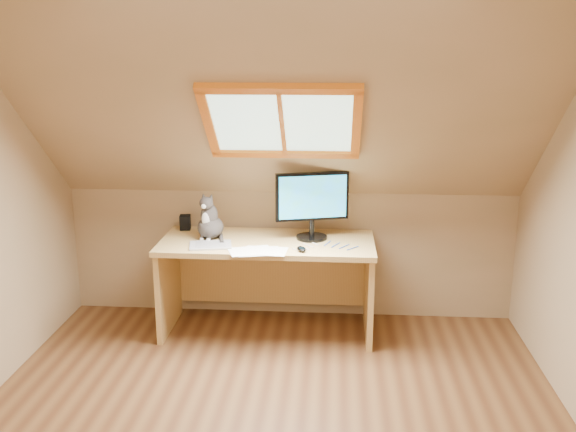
{
  "coord_description": "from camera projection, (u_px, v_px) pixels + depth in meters",
  "views": [
    {
      "loc": [
        0.35,
        -3.1,
        2.08
      ],
      "look_at": [
        0.04,
        1.0,
        1.01
      ],
      "focal_mm": 40.0,
      "sensor_mm": 36.0,
      "label": 1
    }
  ],
  "objects": [
    {
      "name": "monitor",
      "position": [
        312.0,
        201.0,
        4.68
      ],
      "size": [
        0.53,
        0.23,
        0.5
      ],
      "color": "black",
      "rests_on": "desk"
    },
    {
      "name": "cat",
      "position": [
        210.0,
        222.0,
        4.73
      ],
      "size": [
        0.25,
        0.28,
        0.35
      ],
      "color": "#4B4542",
      "rests_on": "desk"
    },
    {
      "name": "cables",
      "position": [
        327.0,
        246.0,
        4.56
      ],
      "size": [
        0.51,
        0.26,
        0.01
      ],
      "color": "silver",
      "rests_on": "desk"
    },
    {
      "name": "mouse",
      "position": [
        301.0,
        249.0,
        4.45
      ],
      "size": [
        0.09,
        0.12,
        0.03
      ],
      "primitive_type": "ellipsoid",
      "rotation": [
        0.0,
        0.0,
        0.4
      ],
      "color": "black",
      "rests_on": "desk"
    },
    {
      "name": "desk",
      "position": [
        268.0,
        266.0,
        4.83
      ],
      "size": [
        1.57,
        0.69,
        0.72
      ],
      "color": "tan",
      "rests_on": "ground"
    },
    {
      "name": "room_shell",
      "position": [
        263.0,
        188.0,
        3.09
      ],
      "size": [
        3.52,
        3.52,
        2.41
      ],
      "color": "tan",
      "rests_on": "ground"
    },
    {
      "name": "desk_speaker",
      "position": [
        185.0,
        222.0,
        4.98
      ],
      "size": [
        0.09,
        0.09,
        0.11
      ],
      "primitive_type": "cube",
      "rotation": [
        0.0,
        0.0,
        0.13
      ],
      "color": "black",
      "rests_on": "desk"
    },
    {
      "name": "papers",
      "position": [
        258.0,
        251.0,
        4.46
      ],
      "size": [
        0.35,
        0.3,
        0.01
      ],
      "color": "white",
      "rests_on": "desk"
    },
    {
      "name": "graphics_tablet",
      "position": [
        211.0,
        245.0,
        4.57
      ],
      "size": [
        0.33,
        0.26,
        0.01
      ],
      "primitive_type": "cube",
      "rotation": [
        0.0,
        0.0,
        0.2
      ],
      "color": "#B2B2B7",
      "rests_on": "desk"
    }
  ]
}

